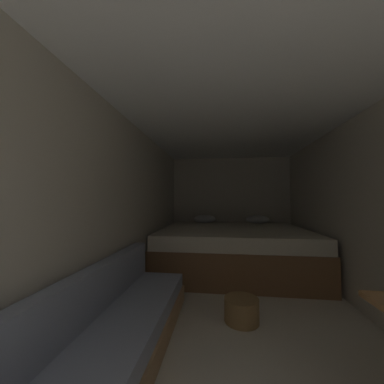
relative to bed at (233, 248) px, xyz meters
name	(u,v)px	position (x,y,z in m)	size (l,w,h in m)	color
ground_plane	(242,317)	(0.00, -1.54, -0.36)	(7.18, 7.18, 0.00)	beige
wall_back	(230,206)	(0.00, 1.07, 0.70)	(2.63, 0.05, 2.12)	beige
wall_left	(122,212)	(-1.29, -1.54, 0.70)	(0.05, 5.18, 2.12)	beige
wall_right	(379,214)	(1.29, -1.54, 0.70)	(0.05, 5.18, 2.12)	beige
ceiling_slab	(240,109)	(0.00, -1.54, 1.79)	(2.63, 5.18, 0.05)	white
bed	(233,248)	(0.00, 0.00, 0.00)	(2.41, 2.02, 0.88)	brown
sofa_left	(99,352)	(-0.99, -2.51, -0.14)	(0.60, 2.54, 0.67)	tan
wicker_basket	(242,310)	(-0.01, -1.62, -0.25)	(0.34, 0.34, 0.22)	olive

